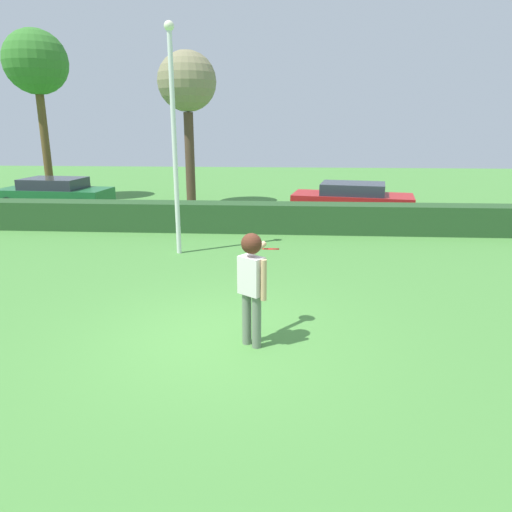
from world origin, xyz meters
TOP-DOWN VIEW (x-y plane):
  - ground_plane at (0.00, 0.00)m, footprint 60.00×60.00m
  - person at (0.52, -0.21)m, footprint 0.47×0.84m
  - frisbee at (0.77, 0.50)m, footprint 0.28×0.28m
  - lamppost at (-1.80, 5.03)m, footprint 0.24×0.24m
  - hedge_row at (0.00, 7.74)m, footprint 24.34×0.90m
  - parked_car_green at (-8.00, 10.96)m, footprint 4.32×2.08m
  - parked_car_red at (3.35, 10.20)m, footprint 4.44×2.44m
  - bare_elm_tree at (-2.94, 12.42)m, footprint 2.29×2.29m
  - birch_tree at (-9.41, 13.41)m, footprint 2.59×2.59m

SIDE VIEW (x-z plane):
  - ground_plane at x=0.00m, z-range 0.00..0.00m
  - hedge_row at x=0.00m, z-range 0.00..0.89m
  - parked_car_green at x=-8.00m, z-range 0.06..1.31m
  - parked_car_red at x=3.35m, z-range 0.06..1.31m
  - person at x=0.52m, z-range 0.22..1.99m
  - frisbee at x=0.77m, z-range 1.31..1.40m
  - lamppost at x=-1.80m, z-range 0.31..5.91m
  - bare_elm_tree at x=-2.94m, z-range 1.73..7.73m
  - birch_tree at x=-9.41m, z-range 2.11..9.12m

